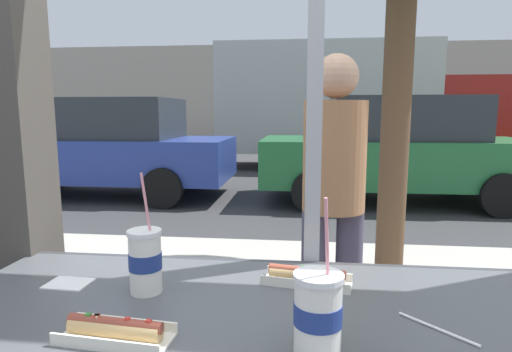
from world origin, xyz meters
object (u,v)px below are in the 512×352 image
at_px(soda_cup_right, 319,312).
at_px(box_truck, 349,103).
at_px(hotdog_tray_near, 307,276).
at_px(pedestrian, 333,192).
at_px(parked_car_green, 395,150).
at_px(soda_cup_left, 145,260).
at_px(parked_car_blue, 102,147).
at_px(hotdog_tray_far, 115,330).

xyz_separation_m(soda_cup_right, box_truck, (1.17, 10.69, 0.64)).
height_order(soda_cup_right, hotdog_tray_near, soda_cup_right).
bearing_deg(pedestrian, parked_car_green, 74.58).
relative_size(soda_cup_left, parked_car_blue, 0.07).
bearing_deg(hotdog_tray_far, box_truck, 81.46).
bearing_deg(parked_car_green, pedestrian, -105.42).
bearing_deg(hotdog_tray_near, soda_cup_left, -167.13).
bearing_deg(hotdog_tray_far, soda_cup_left, 95.42).
distance_m(soda_cup_right, hotdog_tray_near, 0.35).
xyz_separation_m(parked_car_green, pedestrian, (-1.37, -4.96, 0.20)).
height_order(hotdog_tray_far, box_truck, box_truck).
bearing_deg(soda_cup_right, soda_cup_left, 151.59).
distance_m(parked_car_blue, parked_car_green, 5.06).
bearing_deg(box_truck, pedestrian, -96.40).
relative_size(soda_cup_left, hotdog_tray_far, 1.31).
distance_m(hotdog_tray_far, pedestrian, 1.47).
xyz_separation_m(hotdog_tray_near, parked_car_green, (1.51, 5.97, -0.15)).
bearing_deg(box_truck, soda_cup_right, -96.26).
height_order(hotdog_tray_near, parked_car_blue, parked_car_blue).
relative_size(soda_cup_right, parked_car_green, 0.08).
distance_m(parked_car_green, pedestrian, 5.15).
bearing_deg(hotdog_tray_near, parked_car_green, 75.77).
xyz_separation_m(hotdog_tray_far, parked_car_green, (1.93, 6.32, -0.15)).
height_order(parked_car_blue, parked_car_green, parked_car_green).
distance_m(soda_cup_left, soda_cup_right, 0.52).
bearing_deg(parked_car_blue, soda_cup_right, -60.54).
bearing_deg(soda_cup_left, soda_cup_right, -28.41).
relative_size(soda_cup_right, hotdog_tray_near, 1.25).
xyz_separation_m(soda_cup_right, pedestrian, (0.13, 1.36, -0.01)).
xyz_separation_m(parked_car_blue, parked_car_green, (5.06, 0.00, 0.00)).
bearing_deg(pedestrian, parked_car_blue, 126.68).
relative_size(hotdog_tray_far, parked_car_green, 0.06).
relative_size(soda_cup_right, box_truck, 0.05).
xyz_separation_m(hotdog_tray_near, parked_car_blue, (-3.55, 5.97, -0.15)).
xyz_separation_m(soda_cup_left, soda_cup_right, (0.46, -0.25, -0.00)).
relative_size(soda_cup_left, soda_cup_right, 1.01).
bearing_deg(box_truck, hotdog_tray_near, -96.58).
height_order(hotdog_tray_far, parked_car_green, parked_car_green).
bearing_deg(soda_cup_right, hotdog_tray_far, 179.71).
distance_m(hotdog_tray_far, parked_car_green, 6.61).
relative_size(hotdog_tray_near, parked_car_blue, 0.06).
bearing_deg(soda_cup_right, parked_car_blue, 119.46).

